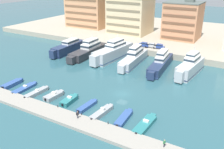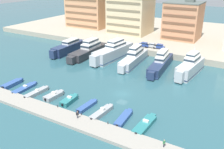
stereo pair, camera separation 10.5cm
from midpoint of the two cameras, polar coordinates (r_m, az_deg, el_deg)
The scene contains 29 objects.
ground_plane at distance 65.20m, azimuth 2.31°, elevation -4.40°, with size 400.00×400.00×0.00m, color #2D5B66.
quay_promenade at distance 125.71m, azimuth 17.28°, elevation 8.38°, with size 180.00×70.00×2.23m, color #ADA38E.
pier_dock at distance 52.68m, azimuth -6.57°, elevation -11.18°, with size 120.00×4.70×0.71m, color #9E998E.
yacht_navy_far_left at distance 99.34m, azimuth -9.94°, elevation 6.07°, with size 4.43×19.28×6.75m.
yacht_charcoal_left at distance 94.84m, azimuth -5.37°, elevation 5.59°, with size 5.45×22.85×7.79m.
yacht_silver_mid_left at distance 90.63m, azimuth 0.19°, elevation 5.20°, with size 6.62×22.78×8.57m.
yacht_silver_center_left at distance 85.91m, azimuth 4.96°, elevation 3.83°, with size 5.26×21.23×7.83m.
yacht_navy_center at distance 82.64m, azimuth 11.05°, elevation 2.65°, with size 5.43×21.79×7.58m.
yacht_silver_center_right at distance 79.99m, azimuth 17.37°, elevation 1.73°, with size 5.53×17.80×8.59m.
motorboat_blue_far_left at distance 74.88m, azimuth -21.86°, elevation -1.98°, with size 2.37×7.04×1.05m.
motorboat_blue_left at distance 71.28m, azimuth -19.42°, elevation -2.98°, with size 2.47×8.58×1.09m.
motorboat_grey_mid_left at distance 67.50m, azimuth -16.92°, elevation -3.99°, with size 1.81×7.96×1.33m.
motorboat_grey_center_left at distance 64.59m, azimuth -13.21°, elevation -4.74°, with size 2.52×6.10×1.57m.
motorboat_teal_center at distance 61.65m, azimuth -9.78°, elevation -5.81°, with size 2.44×6.11×1.55m.
motorboat_blue_center_right at distance 58.86m, azimuth -5.76°, elevation -7.19°, with size 1.81×6.91×0.87m.
motorboat_grey_mid_right at distance 55.97m, azimuth -2.39°, elevation -8.66°, with size 2.06×7.83×1.57m.
motorboat_blue_right at distance 54.10m, azimuth 2.68°, elevation -9.93°, with size 2.23×7.49×0.93m.
motorboat_teal_far_right at distance 52.44m, azimuth 7.53°, elevation -11.25°, with size 2.43×8.65×1.37m.
car_blue_far_left at distance 98.75m, azimuth 7.27°, elevation 6.83°, with size 4.17×2.05×1.80m.
car_silver_left at distance 98.14m, azimuth 9.04°, elevation 6.63°, with size 4.13×1.99×1.80m.
car_blue_mid_left at distance 97.29m, azimuth 10.72°, elevation 6.38°, with size 4.10×1.93×1.80m.
apartment_block_far_left at distance 135.57m, azimuth -5.61°, elevation 14.26°, with size 21.44×12.88×18.41m.
apartment_block_left at distance 120.96m, azimuth 4.20°, elevation 13.42°, with size 18.54×15.89×18.80m.
apartment_block_mid_left at distance 114.00m, azimuth 15.84°, elevation 11.83°, with size 14.80×13.92×17.65m.
pedestrian_near_edge at distance 53.57m, azimuth -7.95°, elevation -8.98°, with size 0.45×0.50×1.62m.
pedestrian_mid_deck at distance 46.24m, azimuth 11.81°, elevation -15.01°, with size 0.37×0.56×1.56m.
bollard_west at distance 58.71m, azimuth -12.39°, elevation -7.04°, with size 0.20×0.20×0.61m.
bollard_west_mid at distance 54.83m, azimuth -7.09°, elevation -8.91°, with size 0.20×0.20×0.61m.
bollard_east_mid at distance 51.55m, azimuth -0.97°, elevation -10.94°, with size 0.20×0.20×0.61m.
Camera 1 is at (27.09, -51.56, 29.33)m, focal length 40.00 mm.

